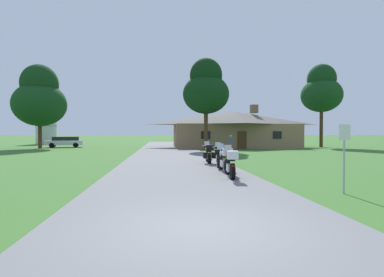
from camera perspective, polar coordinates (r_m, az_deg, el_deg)
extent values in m
plane|color=#386628|center=(25.69, -4.10, -3.16)|extent=(500.00, 500.00, 0.00)
cube|color=slate|center=(23.70, -3.95, -3.44)|extent=(6.40, 80.00, 0.06)
cylinder|color=black|center=(13.33, 6.83, -5.41)|extent=(0.17, 0.65, 0.64)
cylinder|color=black|center=(11.91, 7.67, -6.18)|extent=(0.22, 0.65, 0.64)
cube|color=silver|center=(12.59, 7.24, -5.51)|extent=(0.31, 0.58, 0.30)
ellipsoid|color=maroon|center=(12.81, 7.09, -3.38)|extent=(0.35, 0.55, 0.26)
cube|color=black|center=(12.36, 7.36, -3.96)|extent=(0.33, 0.55, 0.10)
cylinder|color=silver|center=(13.23, 6.85, -2.41)|extent=(0.66, 0.10, 0.03)
cylinder|color=silver|center=(13.29, 6.83, -3.87)|extent=(0.08, 0.24, 0.73)
cube|color=#B2BCC6|center=(13.32, 6.80, -1.79)|extent=(0.33, 0.14, 0.27)
sphere|color=silver|center=(13.24, 6.85, -3.02)|extent=(0.11, 0.11, 0.11)
cube|color=silver|center=(11.80, 7.71, -3.12)|extent=(0.43, 0.40, 0.32)
cube|color=red|center=(11.67, 7.82, -5.22)|extent=(0.14, 0.04, 0.06)
cylinder|color=silver|center=(12.26, 8.12, -6.45)|extent=(0.12, 0.55, 0.07)
cylinder|color=black|center=(15.04, 5.45, -4.67)|extent=(0.11, 0.64, 0.64)
cylinder|color=black|center=(13.65, 6.69, -5.26)|extent=(0.16, 0.64, 0.64)
cube|color=silver|center=(14.32, 6.05, -4.72)|extent=(0.26, 0.56, 0.30)
ellipsoid|color=#B2B5BC|center=(14.53, 5.84, -2.85)|extent=(0.30, 0.52, 0.26)
cube|color=black|center=(14.09, 6.23, -3.34)|extent=(0.28, 0.52, 0.10)
cylinder|color=silver|center=(14.95, 5.48, -2.02)|extent=(0.66, 0.04, 0.03)
cylinder|color=silver|center=(15.01, 5.45, -3.30)|extent=(0.06, 0.24, 0.73)
cube|color=#B2BCC6|center=(15.04, 5.41, -1.46)|extent=(0.32, 0.11, 0.27)
sphere|color=silver|center=(14.96, 5.48, -2.55)|extent=(0.11, 0.11, 0.11)
cube|color=silver|center=(13.54, 6.74, -2.59)|extent=(0.40, 0.36, 0.32)
cube|color=red|center=(13.41, 6.90, -4.41)|extent=(0.14, 0.03, 0.06)
cylinder|color=silver|center=(14.00, 6.95, -5.51)|extent=(0.07, 0.55, 0.07)
cylinder|color=black|center=(17.26, 4.94, -3.94)|extent=(0.21, 0.65, 0.64)
cylinder|color=black|center=(15.83, 5.07, -4.39)|extent=(0.26, 0.66, 0.64)
cube|color=silver|center=(16.52, 5.00, -3.95)|extent=(0.35, 0.59, 0.30)
ellipsoid|color=gold|center=(16.75, 4.98, -2.34)|extent=(0.38, 0.56, 0.26)
cube|color=black|center=(16.29, 5.02, -2.75)|extent=(0.36, 0.56, 0.10)
cylinder|color=silver|center=(17.18, 4.94, -1.62)|extent=(0.66, 0.14, 0.03)
cylinder|color=silver|center=(17.24, 4.94, -2.75)|extent=(0.10, 0.24, 0.73)
cube|color=#B2BCC6|center=(17.27, 4.94, -1.14)|extent=(0.33, 0.16, 0.27)
sphere|color=silver|center=(17.18, 4.94, -2.09)|extent=(0.11, 0.11, 0.11)
cube|color=black|center=(15.73, 5.08, -2.08)|extent=(0.45, 0.42, 0.32)
cube|color=red|center=(15.59, 5.10, -3.64)|extent=(0.14, 0.05, 0.06)
cylinder|color=silver|center=(16.16, 5.54, -4.63)|extent=(0.16, 0.55, 0.07)
cylinder|color=black|center=(19.29, 2.84, -3.41)|extent=(0.14, 0.64, 0.64)
cylinder|color=black|center=(17.86, 3.33, -3.77)|extent=(0.18, 0.65, 0.64)
cube|color=silver|center=(18.55, 3.08, -3.40)|extent=(0.29, 0.57, 0.30)
ellipsoid|color=gold|center=(18.78, 3.00, -1.98)|extent=(0.32, 0.53, 0.26)
cube|color=black|center=(18.33, 3.15, -2.33)|extent=(0.30, 0.53, 0.10)
cylinder|color=silver|center=(19.21, 2.86, -1.34)|extent=(0.66, 0.06, 0.03)
cylinder|color=silver|center=(19.27, 2.84, -2.35)|extent=(0.07, 0.24, 0.73)
cube|color=#B2BCC6|center=(19.30, 2.82, -0.91)|extent=(0.32, 0.12, 0.27)
sphere|color=silver|center=(19.22, 2.85, -1.76)|extent=(0.11, 0.11, 0.11)
cube|color=black|center=(17.77, 3.35, -1.73)|extent=(0.42, 0.38, 0.32)
cube|color=red|center=(17.63, 3.41, -3.10)|extent=(0.14, 0.04, 0.06)
cylinder|color=silver|center=(18.20, 3.65, -4.00)|extent=(0.10, 0.55, 0.07)
cube|color=black|center=(17.87, 2.48, -3.19)|extent=(0.22, 0.41, 0.36)
cube|color=black|center=(17.93, 4.14, -3.18)|extent=(0.22, 0.41, 0.36)
cube|color=#896B4C|center=(40.32, 7.86, 0.49)|extent=(15.54, 8.39, 3.01)
pyramid|color=#5B5651|center=(40.37, 7.86, 3.86)|extent=(16.47, 8.90, 1.75)
cube|color=brown|center=(41.20, 11.67, 5.50)|extent=(0.90, 0.90, 1.10)
cube|color=#472D19|center=(36.23, 9.44, -0.29)|extent=(1.10, 0.08, 2.10)
cube|color=black|center=(35.32, 2.62, 0.67)|extent=(1.10, 0.06, 0.90)
cube|color=black|center=(37.61, 15.85, 0.65)|extent=(1.10, 0.06, 0.90)
cylinder|color=#75664C|center=(31.95, 7.35, -1.57)|extent=(0.14, 0.14, 0.86)
cylinder|color=#75664C|center=(31.77, 7.35, -1.59)|extent=(0.14, 0.14, 0.86)
cube|color=#2D56AD|center=(31.84, 7.35, -0.30)|extent=(0.29, 0.40, 0.56)
cylinder|color=#2D56AD|center=(32.07, 7.35, -0.33)|extent=(0.09, 0.09, 0.58)
cylinder|color=#2D56AD|center=(31.61, 7.36, -0.35)|extent=(0.09, 0.09, 0.58)
sphere|color=tan|center=(31.83, 7.36, 0.45)|extent=(0.21, 0.21, 0.21)
cylinder|color=#9EA0A5|center=(10.40, 26.83, -3.62)|extent=(0.06, 0.06, 2.10)
cube|color=silver|center=(10.35, 26.93, 1.07)|extent=(0.36, 0.02, 0.48)
cylinder|color=#422D19|center=(33.11, 2.65, 1.90)|extent=(0.44, 0.44, 4.76)
ellipsoid|color=#0F3314|center=(33.39, 2.66, 8.38)|extent=(5.07, 5.07, 4.31)
ellipsoid|color=black|center=(33.71, 2.66, 11.80)|extent=(3.55, 3.55, 3.80)
cylinder|color=#422D19|center=(41.13, -26.84, 0.85)|extent=(0.44, 0.44, 3.66)
ellipsoid|color=#143D19|center=(41.28, -26.88, 5.79)|extent=(6.25, 6.25, 5.31)
ellipsoid|color=#123716|center=(41.57, -26.90, 9.22)|extent=(4.37, 4.37, 4.69)
cylinder|color=#422D19|center=(43.70, 23.27, 2.07)|extent=(0.44, 0.44, 5.47)
ellipsoid|color=#143D19|center=(43.98, 23.31, 7.55)|extent=(5.31, 5.31, 4.51)
ellipsoid|color=#123716|center=(44.28, 23.33, 10.27)|extent=(3.72, 3.72, 3.98)
cylinder|color=#B2B7BC|center=(57.62, -25.88, 2.16)|extent=(3.32, 3.32, 6.24)
cone|color=#999EA3|center=(57.80, -25.91, 5.67)|extent=(3.39, 3.39, 0.83)
cylinder|color=gray|center=(57.62, -25.88, 2.16)|extent=(3.42, 3.42, 0.15)
cube|color=silver|center=(42.99, -23.01, -0.73)|extent=(4.88, 2.75, 0.60)
cube|color=black|center=(42.96, -22.75, -0.01)|extent=(3.49, 2.25, 0.48)
cylinder|color=black|center=(42.31, -25.03, -1.18)|extent=(0.67, 0.35, 0.64)
cylinder|color=black|center=(43.99, -24.76, -1.09)|extent=(0.67, 0.35, 0.64)
cylinder|color=black|center=(42.05, -21.17, -1.16)|extent=(0.67, 0.35, 0.64)
cylinder|color=black|center=(43.74, -21.04, -1.08)|extent=(0.67, 0.35, 0.64)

